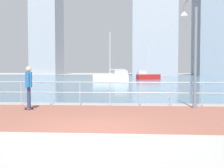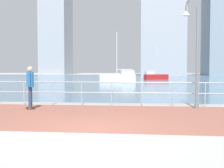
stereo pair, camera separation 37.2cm
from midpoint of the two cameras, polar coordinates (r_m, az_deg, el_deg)
ground at (r=47.66m, az=2.64°, el=0.87°), size 220.00×220.00×0.00m
brick_paving at (r=10.15m, az=-2.76°, el=-6.41°), size 28.00×5.70×0.01m
harbor_water at (r=57.83m, az=2.89°, el=1.22°), size 180.00×88.00×0.00m
waterfront_railing at (r=12.88m, az=-1.26°, el=-1.06°), size 25.25×0.06×1.10m
lamppost at (r=12.57m, az=15.11°, el=7.65°), size 0.71×0.60×4.90m
skateboarder at (r=12.05m, az=-17.46°, el=0.07°), size 0.41×0.56×1.79m
sailboat_gray at (r=37.86m, az=-0.44°, el=1.35°), size 5.06×2.72×6.79m
sailboat_navy at (r=49.61m, az=7.04°, el=1.58°), size 4.36×2.87×5.89m
tower_slate at (r=99.02m, az=20.33°, el=11.39°), size 13.06×13.30×34.97m
tower_concrete at (r=116.72m, az=-13.21°, el=11.36°), size 10.36×13.68×39.81m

